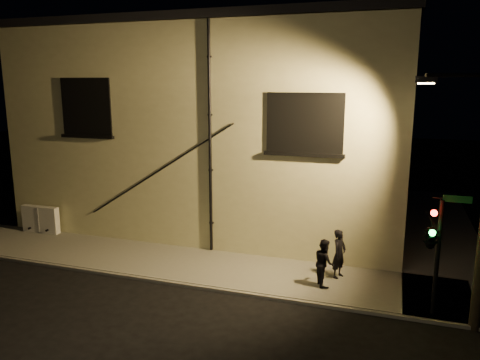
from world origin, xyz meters
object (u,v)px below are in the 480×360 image
(pedestrian_b, at_px, (324,262))
(traffic_signal, at_px, (431,236))
(pedestrian_a, at_px, (339,254))
(utility_cabinet, at_px, (41,219))

(pedestrian_b, distance_m, traffic_signal, 3.43)
(pedestrian_a, distance_m, pedestrian_b, 0.85)
(pedestrian_b, bearing_deg, pedestrian_a, -49.76)
(pedestrian_a, xyz_separation_m, traffic_signal, (2.55, -1.78, 1.45))
(traffic_signal, bearing_deg, pedestrian_a, 145.10)
(utility_cabinet, bearing_deg, pedestrian_b, -7.04)
(pedestrian_b, height_order, traffic_signal, traffic_signal)
(pedestrian_a, bearing_deg, traffic_signal, -101.60)
(pedestrian_b, bearing_deg, utility_cabinet, 58.85)
(utility_cabinet, xyz_separation_m, traffic_signal, (15.03, -2.51, 1.68))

